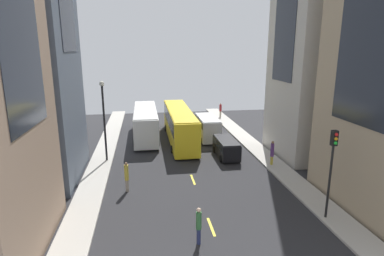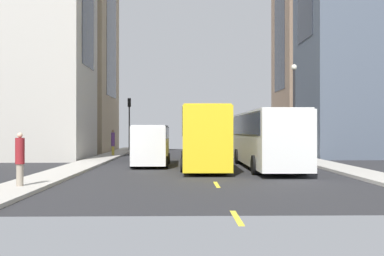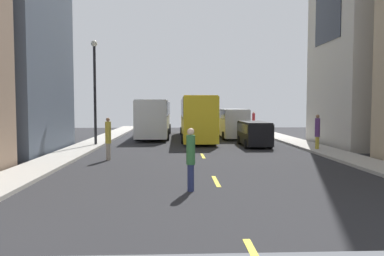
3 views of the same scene
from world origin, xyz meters
name	(u,v)px [view 3 (image 3 of 3)]	position (x,y,z in m)	size (l,w,h in m)	color
ground_plane	(196,143)	(0.00, 0.00, 0.00)	(41.42, 41.42, 0.00)	#28282B
sidewalk_west	(94,143)	(-7.70, 0.00, 0.07)	(2.02, 44.00, 0.15)	#B2ADA3
sidewalk_east	(296,142)	(7.70, 0.00, 0.07)	(2.02, 44.00, 0.15)	#B2ADA3
lane_stripe_1	(216,181)	(0.00, -14.00, 0.01)	(0.16, 2.00, 0.01)	yellow
lane_stripe_2	(203,156)	(0.00, -7.00, 0.01)	(0.16, 2.00, 0.01)	yellow
lane_stripe_3	(196,143)	(0.00, 0.00, 0.01)	(0.16, 2.00, 0.01)	yellow
lane_stripe_4	(192,136)	(0.00, 7.00, 0.01)	(0.16, 2.00, 0.01)	yellow
lane_stripe_5	(190,131)	(0.00, 14.00, 0.01)	(0.16, 2.00, 0.01)	yellow
lane_stripe_6	(188,127)	(0.00, 21.00, 0.01)	(0.16, 2.00, 0.01)	yellow
city_bus_white	(155,115)	(-3.51, 6.24, 2.01)	(2.80, 11.83, 3.35)	silver
streetcar_yellow	(196,114)	(0.21, 4.22, 2.12)	(2.70, 13.93, 3.59)	yellow
delivery_van_white	(233,121)	(3.44, 4.32, 1.51)	(2.25, 5.54, 2.58)	white
car_black_0	(254,132)	(4.00, -1.99, 1.02)	(1.87, 4.41, 1.74)	black
pedestrian_crossing_near	(317,130)	(7.35, -5.05, 1.31)	(0.31, 0.31, 2.16)	gold
pedestrian_walking_far	(254,120)	(7.65, 15.44, 1.24)	(0.35, 0.35, 2.05)	gray
pedestrian_crossing_mid	(191,157)	(-1.01, -15.53, 1.15)	(0.30, 0.30, 2.11)	navy
pedestrian_waiting_curb	(108,137)	(-5.06, -8.38, 1.20)	(0.30, 0.30, 2.23)	gray
streetlamp_near	(95,81)	(-7.19, -1.70, 4.56)	(0.44, 0.44, 7.23)	black
streetlamp_far	(95,81)	(-7.19, -1.71, 4.57)	(0.44, 0.44, 7.23)	black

